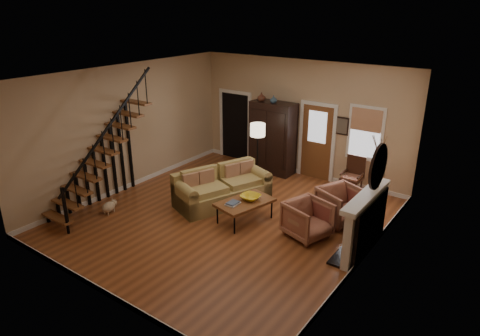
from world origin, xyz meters
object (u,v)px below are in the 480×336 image
Objects in this scene: coffee_table at (245,211)px; sofa at (222,187)px; armchair_left at (308,219)px; floor_lamp at (257,155)px; armoire at (273,138)px; armchair_right at (341,205)px; side_chair at (352,176)px.

sofa is at bearing 155.97° from coffee_table.
sofa is 2.69× the size of armchair_left.
floor_lamp is (-0.92, 1.90, 0.63)m from coffee_table.
armoire reaches higher than armchair_right.
sofa is 1.10m from coffee_table.
armchair_left reaches higher than coffee_table.
floor_lamp is at bearing -158.57° from side_chair.
coffee_table is 1.43× the size of armchair_right.
armchair_left is at bearing -34.85° from floor_lamp.
coffee_table is at bearing -64.02° from floor_lamp.
sofa is 1.80× the size of coffee_table.
armoire reaches higher than side_chair.
floor_lamp is (-2.41, 1.68, 0.48)m from armchair_left.
coffee_table is 1.51m from armchair_left.
armchair_left is (2.62, -2.80, -0.65)m from armoire.
coffee_table is at bearing 115.57° from armchair_left.
floor_lamp is at bearing -79.60° from armoire.
side_chair reaches higher than sofa.
armchair_left is 0.85× the size of side_chair.
armoire is 0.90× the size of sofa.
armoire is 2.41× the size of armchair_left.
side_chair is (2.41, 2.38, 0.07)m from sofa.
armchair_right is (2.93, -1.76, -0.63)m from armoire.
armchair_right is at bearing 0.24° from armchair_left.
sofa is 2.57× the size of armchair_right.
armchair_right is 1.61m from side_chair.
floor_lamp reaches higher than armchair_right.
coffee_table is 0.74× the size of floor_lamp.
sofa is at bearing 102.06° from armchair_left.
armchair_right is (2.80, 0.81, -0.02)m from sofa.
floor_lamp reaches higher than coffee_table.
armoire is 1.15m from floor_lamp.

